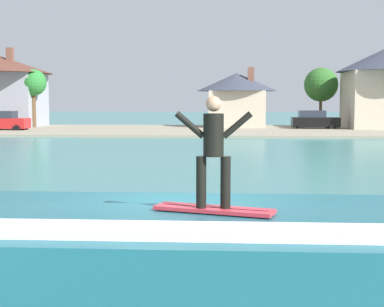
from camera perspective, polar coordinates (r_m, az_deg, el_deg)
The scene contains 10 objects.
ground_plane at distance 10.96m, azimuth -1.36°, elevation -9.50°, with size 260.00×260.00×0.00m, color teal.
wave_crest at distance 9.57m, azimuth -2.12°, elevation -8.66°, with size 9.65×4.48×1.04m.
surfboard at distance 9.17m, azimuth 2.20°, elevation -5.56°, with size 1.97×1.02×0.06m.
surfer at distance 8.98m, azimuth 2.14°, elevation 0.77°, with size 1.22×0.32×1.76m.
shoreline_bank at distance 51.78m, azimuth 2.56°, elevation 2.31°, with size 120.00×18.27×0.19m.
car_near_shore at distance 53.54m, azimuth -18.00°, elevation 3.06°, with size 3.82×2.15×1.86m.
car_far_shore at distance 54.58m, azimuth 12.06°, elevation 3.25°, with size 4.35×2.07×1.86m.
house_small_cottage at distance 57.40m, azimuth 4.46°, elevation 5.64°, with size 8.00×8.00×5.99m.
tree_tall_bare at distance 60.27m, azimuth 12.67°, elevation 6.66°, with size 3.44×3.44×6.10m.
tree_short_bushy at distance 57.43m, azimuth -15.49°, elevation 6.70°, with size 2.57×2.57×5.77m.
Camera 1 is at (0.92, -10.56, 2.80)m, focal length 53.78 mm.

